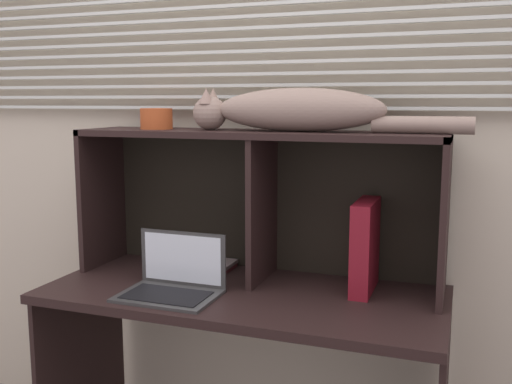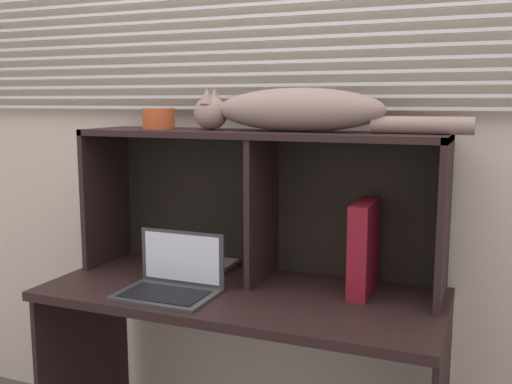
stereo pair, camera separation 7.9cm
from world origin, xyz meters
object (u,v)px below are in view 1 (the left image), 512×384
binder_upright (365,246)px  book_stack (200,269)px  small_basket (156,119)px  cat (294,111)px  laptop (173,282)px

binder_upright → book_stack: size_ratio=1.14×
small_basket → cat: bearing=0.0°
binder_upright → small_basket: size_ratio=2.61×
cat → laptop: bearing=-143.4°
laptop → binder_upright: bearing=23.1°
binder_upright → book_stack: (-0.60, 0.00, -0.14)m
binder_upright → small_basket: small_basket is taller
cat → binder_upright: cat is taller
binder_upright → book_stack: bearing=179.9°
cat → book_stack: cat is taller
small_basket → laptop: bearing=-53.1°
laptop → binder_upright: binder_upright is taller
laptop → binder_upright: 0.64m
cat → binder_upright: 0.50m
cat → laptop: size_ratio=2.99×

